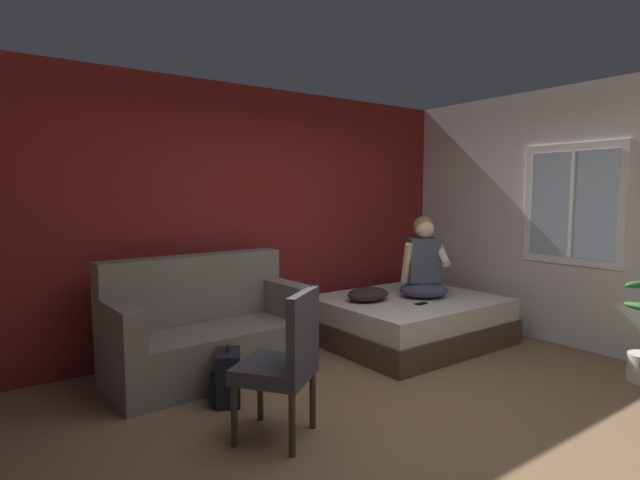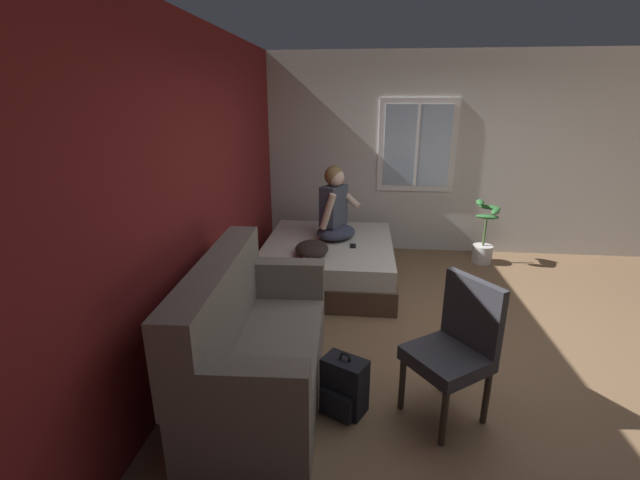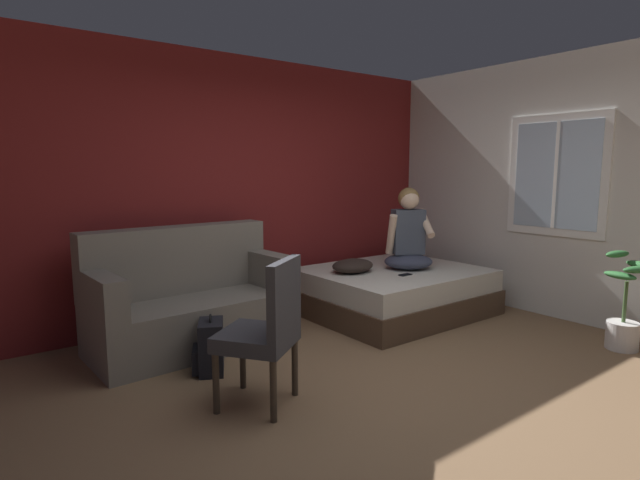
{
  "view_description": "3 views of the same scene",
  "coord_description": "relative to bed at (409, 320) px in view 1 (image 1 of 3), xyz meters",
  "views": [
    {
      "loc": [
        -2.51,
        -2.21,
        1.6
      ],
      "look_at": [
        0.21,
        1.53,
        1.16
      ],
      "focal_mm": 28.0,
      "sensor_mm": 36.0,
      "label": 1
    },
    {
      "loc": [
        -3.42,
        1.1,
        2.09
      ],
      "look_at": [
        0.51,
        1.51,
        0.78
      ],
      "focal_mm": 24.0,
      "sensor_mm": 36.0,
      "label": 2
    },
    {
      "loc": [
        -2.46,
        -2.23,
        1.54
      ],
      "look_at": [
        0.24,
        1.33,
        0.91
      ],
      "focal_mm": 28.0,
      "sensor_mm": 36.0,
      "label": 3
    }
  ],
  "objects": [
    {
      "name": "wall_back_accent",
      "position": [
        -1.37,
        1.03,
        1.11
      ],
      "size": [
        10.17,
        0.16,
        2.7
      ],
      "primitive_type": "cube",
      "color": "maroon",
      "rests_on": "ground"
    },
    {
      "name": "cell_phone",
      "position": [
        -0.14,
        -0.29,
        0.25
      ],
      "size": [
        0.15,
        0.07,
        0.01
      ],
      "primitive_type": "cube",
      "rotation": [
        0.0,
        0.0,
        1.6
      ],
      "color": "black",
      "rests_on": "bed"
    },
    {
      "name": "bed",
      "position": [
        0.0,
        0.0,
        0.0
      ],
      "size": [
        1.83,
        1.54,
        0.48
      ],
      "color": "#4C3828",
      "rests_on": "ground"
    },
    {
      "name": "backpack",
      "position": [
        -2.29,
        -0.3,
        -0.04
      ],
      "size": [
        0.33,
        0.35,
        0.46
      ],
      "color": "black",
      "rests_on": "ground"
    },
    {
      "name": "wall_side_with_window",
      "position": [
        1.3,
        -1.48,
        1.12
      ],
      "size": [
        0.19,
        6.28,
        2.7
      ],
      "color": "silver",
      "rests_on": "ground"
    },
    {
      "name": "couch",
      "position": [
        -2.17,
        0.37,
        0.16
      ],
      "size": [
        1.74,
        0.9,
        1.04
      ],
      "color": "slate",
      "rests_on": "ground"
    },
    {
      "name": "side_chair",
      "position": [
        -2.23,
        -1.03,
        0.3
      ],
      "size": [
        0.64,
        0.64,
        0.98
      ],
      "color": "#382D23",
      "rests_on": "ground"
    },
    {
      "name": "person_seated",
      "position": [
        0.15,
        -0.06,
        0.6
      ],
      "size": [
        0.67,
        0.63,
        0.88
      ],
      "color": "#383D51",
      "rests_on": "bed"
    },
    {
      "name": "throw_pillow",
      "position": [
        -0.47,
        0.15,
        0.31
      ],
      "size": [
        0.5,
        0.39,
        0.14
      ],
      "primitive_type": "ellipsoid",
      "rotation": [
        0.0,
        0.0,
        0.06
      ],
      "color": "#2D231E",
      "rests_on": "bed"
    },
    {
      "name": "ground_plane",
      "position": [
        -1.37,
        -1.49,
        -0.24
      ],
      "size": [
        40.0,
        40.0,
        0.0
      ],
      "primitive_type": "plane",
      "color": "brown"
    }
  ]
}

